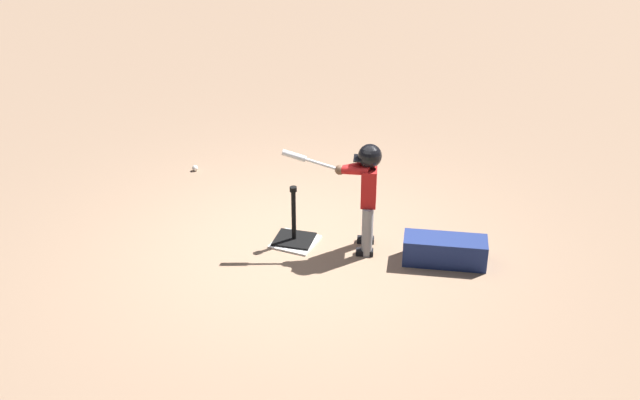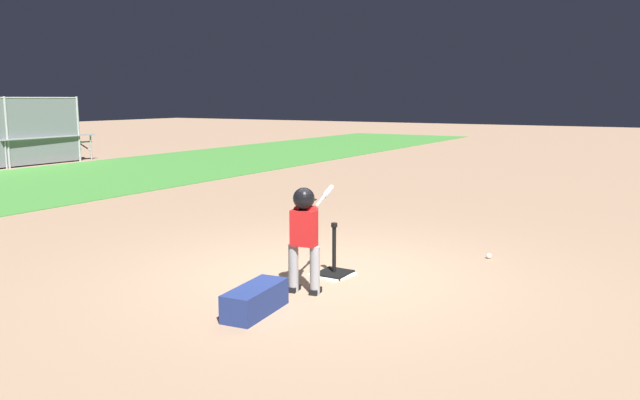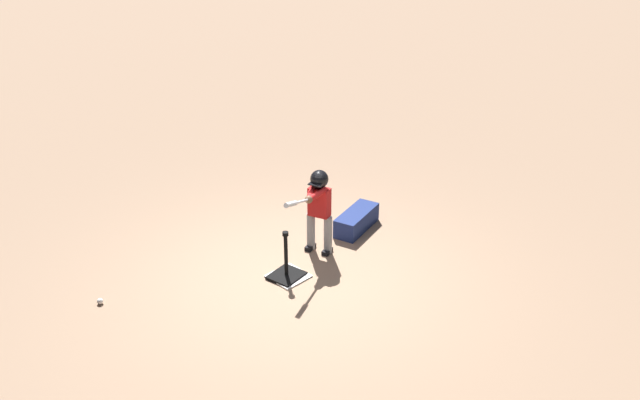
{
  "view_description": "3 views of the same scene",
  "coord_description": "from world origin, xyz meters",
  "px_view_note": "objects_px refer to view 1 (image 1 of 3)",
  "views": [
    {
      "loc": [
        -1.99,
        6.54,
        4.04
      ],
      "look_at": [
        -0.26,
        0.03,
        0.61
      ],
      "focal_mm": 42.0,
      "sensor_mm": 36.0,
      "label": 1
    },
    {
      "loc": [
        -6.38,
        -3.73,
        2.15
      ],
      "look_at": [
        -0.02,
        0.04,
        0.93
      ],
      "focal_mm": 35.0,
      "sensor_mm": 36.0,
      "label": 2
    },
    {
      "loc": [
        5.22,
        4.19,
        4.33
      ],
      "look_at": [
        -0.6,
        -0.08,
        0.84
      ],
      "focal_mm": 35.0,
      "sensor_mm": 36.0,
      "label": 3
    }
  ],
  "objects_px": {
    "baseball": "(195,168)",
    "equipment_bag": "(445,250)",
    "batting_tee": "(294,234)",
    "batter_child": "(366,184)"
  },
  "relations": [
    {
      "from": "baseball",
      "to": "equipment_bag",
      "type": "bearing_deg",
      "value": 157.03
    },
    {
      "from": "baseball",
      "to": "equipment_bag",
      "type": "height_order",
      "value": "equipment_bag"
    },
    {
      "from": "batting_tee",
      "to": "equipment_bag",
      "type": "relative_size",
      "value": 0.78
    },
    {
      "from": "batting_tee",
      "to": "baseball",
      "type": "xyz_separation_m",
      "value": [
        1.76,
        -1.42,
        -0.06
      ]
    },
    {
      "from": "batter_child",
      "to": "baseball",
      "type": "bearing_deg",
      "value": -28.49
    },
    {
      "from": "batting_tee",
      "to": "equipment_bag",
      "type": "distance_m",
      "value": 1.6
    },
    {
      "from": "baseball",
      "to": "equipment_bag",
      "type": "xyz_separation_m",
      "value": [
        -3.36,
        1.42,
        0.1
      ]
    },
    {
      "from": "batting_tee",
      "to": "baseball",
      "type": "distance_m",
      "value": 2.26
    },
    {
      "from": "batter_child",
      "to": "batting_tee",
      "type": "bearing_deg",
      "value": 4.06
    },
    {
      "from": "batter_child",
      "to": "baseball",
      "type": "xyz_separation_m",
      "value": [
        2.51,
        -1.36,
        -0.72
      ]
    }
  ]
}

